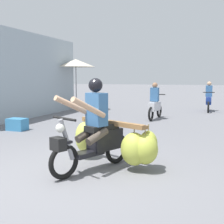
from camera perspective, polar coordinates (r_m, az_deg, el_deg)
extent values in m
plane|color=slate|center=(4.83, -9.90, -12.54)|extent=(120.00, 120.00, 0.00)
torus|color=black|center=(4.68, -9.38, -9.57)|extent=(0.31, 0.54, 0.56)
torus|color=black|center=(5.45, 0.92, -7.13)|extent=(0.31, 0.54, 0.56)
cube|color=black|center=(4.97, -4.69, -8.05)|extent=(0.45, 0.61, 0.08)
cube|color=black|center=(5.19, -1.36, -5.34)|extent=(0.52, 0.70, 0.36)
cube|color=black|center=(5.09, -2.01, -3.06)|extent=(0.49, 0.65, 0.10)
cylinder|color=gray|center=(4.63, -8.86, -5.39)|extent=(0.18, 0.29, 0.69)
cylinder|color=black|center=(4.55, -9.34, -1.27)|extent=(0.52, 0.27, 0.04)
sphere|color=silver|center=(4.52, -10.12, -3.13)|extent=(0.14, 0.14, 0.14)
cube|color=black|center=(4.55, -10.47, -6.17)|extent=(0.29, 0.25, 0.20)
cube|color=black|center=(4.60, -9.45, -5.99)|extent=(0.21, 0.30, 0.04)
cube|color=olive|center=(5.24, -0.20, -2.11)|extent=(1.40, 0.72, 0.08)
cube|color=olive|center=(5.38, 1.15, -2.21)|extent=(1.26, 0.64, 0.06)
ellipsoid|color=#B2BD42|center=(5.11, 7.11, -6.18)|extent=(0.42, 0.40, 0.46)
cylinder|color=#998459|center=(5.05, 7.15, -3.20)|extent=(0.02, 0.02, 0.14)
ellipsoid|color=#B8C247|center=(4.99, 4.35, -7.22)|extent=(0.53, 0.49, 0.57)
cylinder|color=#998459|center=(4.92, 4.38, -3.50)|extent=(0.02, 0.02, 0.15)
ellipsoid|color=#B4BE43|center=(4.94, 6.47, -7.24)|extent=(0.52, 0.49, 0.51)
cylinder|color=#998459|center=(4.87, 6.52, -3.71)|extent=(0.02, 0.02, 0.17)
ellipsoid|color=#BEC84E|center=(5.72, -5.42, -4.92)|extent=(0.51, 0.51, 0.59)
cylinder|color=#998459|center=(5.67, -5.46, -1.85)|extent=(0.02, 0.02, 0.09)
cube|color=#386699|center=(4.97, -3.03, 0.53)|extent=(0.40, 0.34, 0.56)
sphere|color=black|center=(4.92, -3.23, 5.26)|extent=(0.24, 0.24, 0.24)
cylinder|color=tan|center=(4.59, -4.51, 0.82)|extent=(0.34, 0.70, 0.39)
cylinder|color=tan|center=(4.89, -7.52, 1.15)|extent=(0.43, 0.67, 0.39)
cylinder|color=#4C4238|center=(4.85, -2.92, -4.77)|extent=(0.30, 0.45, 0.27)
cylinder|color=#4C4238|center=(5.06, -5.08, -4.31)|extent=(0.30, 0.45, 0.27)
torus|color=black|center=(13.83, 18.32, 0.93)|extent=(0.09, 0.52, 0.52)
torus|color=black|center=(14.92, 18.35, 1.33)|extent=(0.09, 0.52, 0.52)
cube|color=navy|center=(14.46, 18.37, 2.12)|extent=(0.25, 0.90, 0.32)
cylinder|color=black|center=(13.83, 18.42, 3.67)|extent=(0.50, 0.04, 0.04)
cube|color=#386699|center=(14.45, 18.44, 3.90)|extent=(0.30, 0.20, 0.52)
sphere|color=tan|center=(14.42, 18.49, 5.29)|extent=(0.20, 0.20, 0.20)
torus|color=black|center=(11.80, 9.21, 0.23)|extent=(0.13, 0.53, 0.52)
torus|color=black|center=(10.76, 7.62, -0.37)|extent=(0.13, 0.53, 0.52)
cube|color=silver|center=(11.16, 8.33, 1.11)|extent=(0.33, 0.92, 0.32)
cylinder|color=black|center=(11.70, 9.21, 3.42)|extent=(0.50, 0.08, 0.04)
cube|color=#386699|center=(11.10, 8.34, 3.41)|extent=(0.32, 0.23, 0.52)
sphere|color=#9E7051|center=(11.11, 8.40, 5.22)|extent=(0.20, 0.20, 0.20)
cylinder|color=#99999E|center=(14.17, -7.01, 4.73)|extent=(0.05, 0.05, 2.19)
cone|color=beige|center=(14.18, -7.08, 9.48)|extent=(1.84, 1.84, 0.36)
cube|color=teal|center=(9.26, -18.05, -2.31)|extent=(0.56, 0.40, 0.36)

